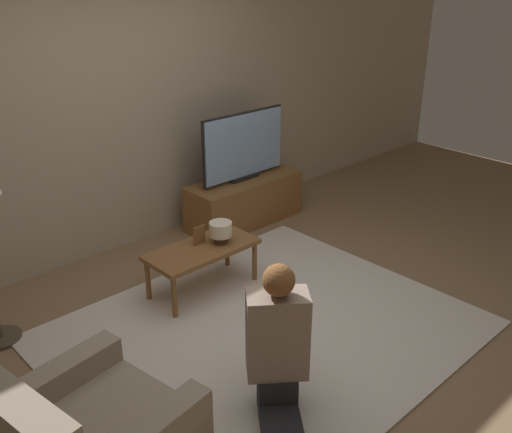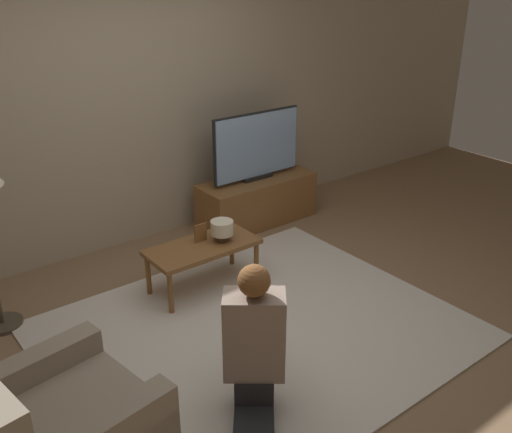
% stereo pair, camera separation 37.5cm
% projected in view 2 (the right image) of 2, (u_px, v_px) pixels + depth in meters
% --- Properties ---
extents(ground_plane, '(10.00, 10.00, 0.00)m').
position_uv_depth(ground_plane, '(257.00, 332.00, 4.04)').
color(ground_plane, '#896B4C').
extents(wall_back, '(10.00, 0.06, 2.60)m').
position_uv_depth(wall_back, '(120.00, 103.00, 4.91)').
color(wall_back, tan).
rests_on(wall_back, ground_plane).
extents(rug, '(2.75, 2.30, 0.02)m').
position_uv_depth(rug, '(257.00, 331.00, 4.03)').
color(rug, silver).
rests_on(rug, ground_plane).
extents(tv_stand, '(1.20, 0.45, 0.46)m').
position_uv_depth(tv_stand, '(257.00, 201.00, 5.70)').
color(tv_stand, brown).
rests_on(tv_stand, ground_plane).
extents(tv, '(0.99, 0.08, 0.66)m').
position_uv_depth(tv, '(257.00, 146.00, 5.47)').
color(tv, black).
rests_on(tv, tv_stand).
extents(coffee_table, '(0.88, 0.42, 0.39)m').
position_uv_depth(coffee_table, '(203.00, 250.00, 4.46)').
color(coffee_table, brown).
rests_on(coffee_table, ground_plane).
extents(person_kneeling, '(0.68, 0.77, 0.95)m').
position_uv_depth(person_kneeling, '(254.00, 344.00, 3.14)').
color(person_kneeling, '#232328').
rests_on(person_kneeling, rug).
extents(picture_frame, '(0.11, 0.01, 0.15)m').
position_uv_depth(picture_frame, '(201.00, 233.00, 4.47)').
color(picture_frame, brown).
rests_on(picture_frame, coffee_table).
extents(table_lamp, '(0.18, 0.18, 0.17)m').
position_uv_depth(table_lamp, '(222.00, 229.00, 4.47)').
color(table_lamp, '#4C3823').
rests_on(table_lamp, coffee_table).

